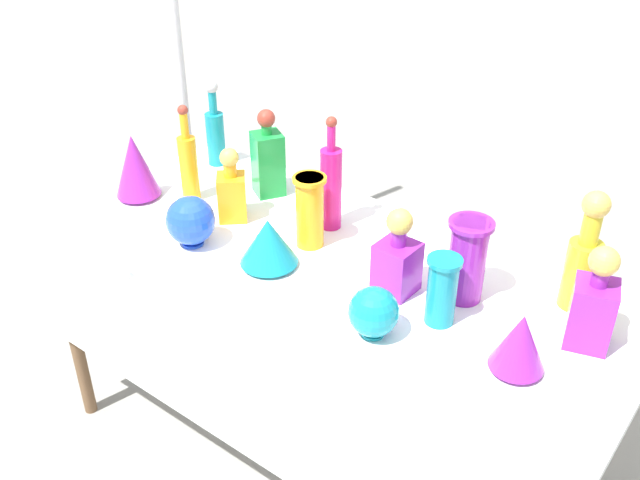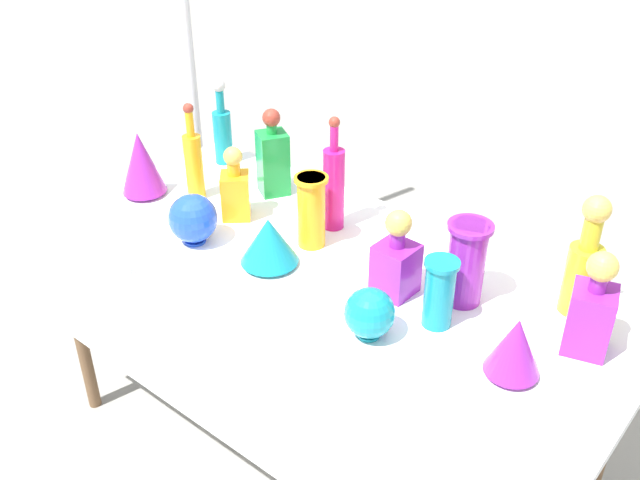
% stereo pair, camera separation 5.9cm
% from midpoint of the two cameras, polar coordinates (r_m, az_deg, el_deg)
% --- Properties ---
extents(ground_plane, '(40.00, 40.00, 0.00)m').
position_cam_midpoint_polar(ground_plane, '(2.55, -0.69, -16.66)').
color(ground_plane, gray).
extents(display_table, '(1.78, 0.91, 0.76)m').
position_cam_midpoint_polar(display_table, '(2.06, -1.36, -4.18)').
color(display_table, white).
rests_on(display_table, ground).
extents(tall_bottle_0, '(0.06, 0.06, 0.33)m').
position_cam_midpoint_polar(tall_bottle_0, '(2.40, -11.17, 6.00)').
color(tall_bottle_0, orange).
rests_on(tall_bottle_0, display_table).
extents(tall_bottle_1, '(0.07, 0.07, 0.32)m').
position_cam_midpoint_polar(tall_bottle_1, '(2.64, -9.02, 8.52)').
color(tall_bottle_1, teal).
rests_on(tall_bottle_1, display_table).
extents(tall_bottle_2, '(0.09, 0.09, 0.34)m').
position_cam_midpoint_polar(tall_bottle_2, '(1.94, 19.54, -1.45)').
color(tall_bottle_2, yellow).
rests_on(tall_bottle_2, display_table).
extents(tall_bottle_3, '(0.07, 0.07, 0.37)m').
position_cam_midpoint_polar(tall_bottle_3, '(2.18, 0.11, 4.38)').
color(tall_bottle_3, '#C61972').
rests_on(tall_bottle_3, display_table).
extents(square_decanter_0, '(0.13, 0.13, 0.30)m').
position_cam_midpoint_polar(square_decanter_0, '(2.40, -4.90, 6.47)').
color(square_decanter_0, '#198C38').
rests_on(square_decanter_0, display_table).
extents(square_decanter_1, '(0.11, 0.11, 0.25)m').
position_cam_midpoint_polar(square_decanter_1, '(1.92, 5.33, -1.48)').
color(square_decanter_1, purple).
rests_on(square_decanter_1, display_table).
extents(square_decanter_2, '(0.13, 0.13, 0.28)m').
position_cam_midpoint_polar(square_decanter_2, '(1.83, 20.17, -4.88)').
color(square_decanter_2, purple).
rests_on(square_decanter_2, display_table).
extents(square_decanter_3, '(0.13, 0.13, 0.24)m').
position_cam_midpoint_polar(square_decanter_3, '(2.27, -7.83, 3.95)').
color(square_decanter_3, orange).
rests_on(square_decanter_3, display_table).
extents(slender_vase_0, '(0.12, 0.12, 0.24)m').
position_cam_midpoint_polar(slender_vase_0, '(1.90, 10.84, -1.45)').
color(slender_vase_0, purple).
rests_on(slender_vase_0, display_table).
extents(slender_vase_1, '(0.10, 0.10, 0.23)m').
position_cam_midpoint_polar(slender_vase_1, '(2.10, -1.63, 2.47)').
color(slender_vase_1, orange).
rests_on(slender_vase_1, display_table).
extents(slender_vase_2, '(0.09, 0.09, 0.19)m').
position_cam_midpoint_polar(slender_vase_2, '(1.82, 8.87, -3.82)').
color(slender_vase_2, teal).
rests_on(slender_vase_2, display_table).
extents(fluted_vase_0, '(0.15, 0.15, 0.22)m').
position_cam_midpoint_polar(fluted_vase_0, '(2.46, -15.24, 5.75)').
color(fluted_vase_0, purple).
rests_on(fluted_vase_0, display_table).
extents(fluted_vase_1, '(0.17, 0.17, 0.15)m').
position_cam_midpoint_polar(fluted_vase_1, '(2.03, -4.98, -0.14)').
color(fluted_vase_1, teal).
rests_on(fluted_vase_1, display_table).
extents(fluted_vase_2, '(0.13, 0.13, 0.16)m').
position_cam_midpoint_polar(fluted_vase_2, '(1.71, 14.76, -7.89)').
color(fluted_vase_2, purple).
rests_on(fluted_vase_2, display_table).
extents(round_bowl_0, '(0.13, 0.13, 0.14)m').
position_cam_midpoint_polar(round_bowl_0, '(1.77, 3.36, -5.78)').
color(round_bowl_0, teal).
rests_on(round_bowl_0, display_table).
extents(round_bowl_1, '(0.15, 0.15, 0.16)m').
position_cam_midpoint_polar(round_bowl_1, '(2.16, -11.09, 1.51)').
color(round_bowl_1, blue).
rests_on(round_bowl_1, display_table).
extents(price_tag_left, '(0.05, 0.02, 0.03)m').
position_cam_midpoint_polar(price_tag_left, '(2.09, -16.22, -2.39)').
color(price_tag_left, white).
rests_on(price_tag_left, display_table).
extents(cardboard_box_behind_left, '(0.56, 0.35, 0.44)m').
position_cam_midpoint_polar(cardboard_box_behind_left, '(2.91, 13.61, -5.85)').
color(cardboard_box_behind_left, tan).
rests_on(cardboard_box_behind_left, ground).
extents(canopy_pole, '(0.18, 0.18, 2.28)m').
position_cam_midpoint_polar(canopy_pole, '(3.08, -11.55, 11.71)').
color(canopy_pole, silver).
rests_on(canopy_pole, ground).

